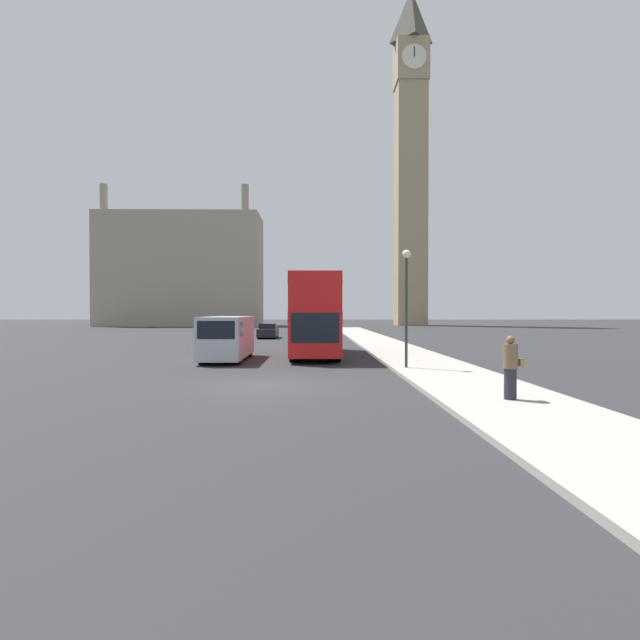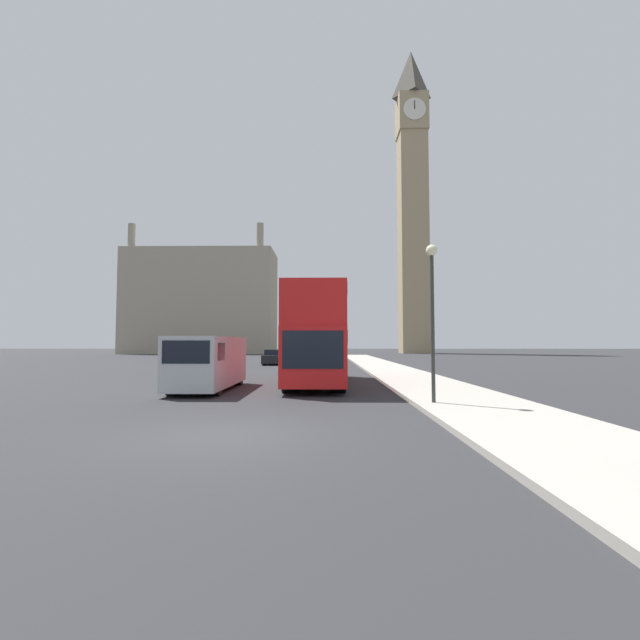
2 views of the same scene
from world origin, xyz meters
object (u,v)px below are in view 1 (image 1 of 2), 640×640
at_px(pedestrian, 511,368).
at_px(street_lamp, 406,289).
at_px(red_double_decker_bus, 315,312).
at_px(clock_tower, 411,154).
at_px(parked_sedan, 268,331).
at_px(white_van, 227,337).

height_order(pedestrian, street_lamp, street_lamp).
xyz_separation_m(pedestrian, street_lamp, (-1.37, 7.80, 2.50)).
height_order(red_double_decker_bus, pedestrian, red_double_decker_bus).
relative_size(pedestrian, street_lamp, 0.34).
xyz_separation_m(clock_tower, red_double_decker_bus, (-18.38, -65.50, -29.92)).
height_order(street_lamp, parked_sedan, street_lamp).
relative_size(white_van, street_lamp, 1.23).
distance_m(red_double_decker_bus, street_lamp, 8.60).
relative_size(clock_tower, white_van, 10.20).
bearing_deg(red_double_decker_bus, pedestrian, -71.15).
distance_m(clock_tower, pedestrian, 87.78).
bearing_deg(parked_sedan, clock_tower, 63.66).
relative_size(clock_tower, parked_sedan, 13.52).
height_order(clock_tower, pedestrian, clock_tower).
relative_size(pedestrian, parked_sedan, 0.37).
xyz_separation_m(street_lamp, parked_sedan, (-8.33, 26.99, -2.86)).
distance_m(red_double_decker_bus, white_van, 5.53).
bearing_deg(white_van, street_lamp, -29.35).
bearing_deg(clock_tower, street_lamp, -101.22).
relative_size(clock_tower, pedestrian, 36.56).
distance_m(red_double_decker_bus, parked_sedan, 19.98).
bearing_deg(parked_sedan, pedestrian, -74.41).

